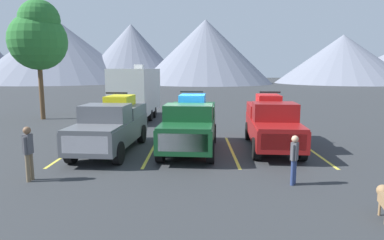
# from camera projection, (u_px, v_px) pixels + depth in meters

# --- Properties ---
(ground_plane) EXTENTS (240.00, 240.00, 0.00)m
(ground_plane) POSITION_uv_depth(u_px,v_px,m) (192.00, 148.00, 15.14)
(ground_plane) COLOR #2D3033
(pickup_truck_a) EXTENTS (2.42, 5.65, 2.49)m
(pickup_truck_a) POSITION_uv_depth(u_px,v_px,m) (112.00, 125.00, 14.52)
(pickup_truck_a) COLOR #595B60
(pickup_truck_a) RESTS_ON ground
(pickup_truck_b) EXTENTS (2.53, 5.43, 2.54)m
(pickup_truck_b) POSITION_uv_depth(u_px,v_px,m) (190.00, 124.00, 14.60)
(pickup_truck_b) COLOR #144723
(pickup_truck_b) RESTS_ON ground
(pickup_truck_c) EXTENTS (2.38, 5.71, 2.49)m
(pickup_truck_c) POSITION_uv_depth(u_px,v_px,m) (272.00, 122.00, 15.07)
(pickup_truck_c) COLOR maroon
(pickup_truck_c) RESTS_ON ground
(lot_stripe_a) EXTENTS (0.12, 5.50, 0.01)m
(lot_stripe_a) POSITION_uv_depth(u_px,v_px,m) (72.00, 150.00, 14.71)
(lot_stripe_a) COLOR gold
(lot_stripe_a) RESTS_ON ground
(lot_stripe_b) EXTENTS (0.12, 5.50, 0.01)m
(lot_stripe_b) POSITION_uv_depth(u_px,v_px,m) (152.00, 151.00, 14.68)
(lot_stripe_b) COLOR gold
(lot_stripe_b) RESTS_ON ground
(lot_stripe_c) EXTENTS (0.12, 5.50, 0.01)m
(lot_stripe_c) POSITION_uv_depth(u_px,v_px,m) (232.00, 151.00, 14.64)
(lot_stripe_c) COLOR gold
(lot_stripe_c) RESTS_ON ground
(lot_stripe_d) EXTENTS (0.12, 5.50, 0.01)m
(lot_stripe_d) POSITION_uv_depth(u_px,v_px,m) (312.00, 151.00, 14.61)
(lot_stripe_d) COLOR gold
(lot_stripe_d) RESTS_ON ground
(camper_trailer_a) EXTENTS (2.62, 8.06, 3.83)m
(camper_trailer_a) POSITION_uv_depth(u_px,v_px,m) (137.00, 91.00, 23.60)
(camper_trailer_a) COLOR silver
(camper_trailer_a) RESTS_ON ground
(person_a) EXTENTS (0.28, 0.29, 1.54)m
(person_a) POSITION_uv_depth(u_px,v_px,m) (294.00, 157.00, 10.25)
(person_a) COLOR navy
(person_a) RESTS_ON ground
(person_b) EXTENTS (0.24, 0.38, 1.75)m
(person_b) POSITION_uv_depth(u_px,v_px,m) (28.00, 150.00, 10.58)
(person_b) COLOR #726047
(person_b) RESTS_ON ground
(tree_a) EXTENTS (3.91, 3.91, 8.13)m
(tree_a) POSITION_uv_depth(u_px,v_px,m) (38.00, 36.00, 22.95)
(tree_a) COLOR brown
(tree_a) RESTS_ON ground
(mountain_ridge) EXTENTS (150.20, 47.00, 16.99)m
(mountain_ridge) POSITION_uv_depth(u_px,v_px,m) (184.00, 54.00, 84.81)
(mountain_ridge) COLOR slate
(mountain_ridge) RESTS_ON ground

